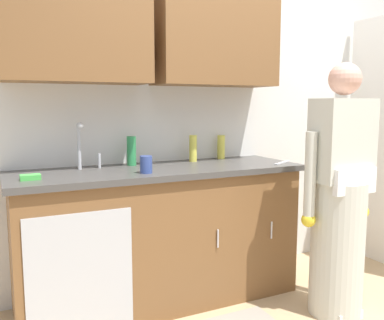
{
  "coord_description": "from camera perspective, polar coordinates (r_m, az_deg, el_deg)",
  "views": [
    {
      "loc": [
        -1.57,
        -1.92,
        1.36
      ],
      "look_at": [
        -0.38,
        0.55,
        1.0
      ],
      "focal_mm": 39.29,
      "sensor_mm": 36.0,
      "label": 1
    }
  ],
  "objects": [
    {
      "name": "knife_on_counter",
      "position": [
        3.14,
        12.17,
        -0.32
      ],
      "size": [
        0.22,
        0.14,
        0.01
      ],
      "primitive_type": "cube",
      "rotation": [
        0.0,
        0.0,
        0.51
      ],
      "color": "silver",
      "rests_on": "countertop"
    },
    {
      "name": "cup_by_sink",
      "position": [
        2.62,
        -6.25,
        -0.61
      ],
      "size": [
        0.08,
        0.08,
        0.11
      ],
      "primitive_type": "cylinder",
      "color": "#33478C",
      "rests_on": "countertop"
    },
    {
      "name": "person_at_sink",
      "position": [
        2.87,
        19.32,
        -6.43
      ],
      "size": [
        0.55,
        0.34,
        1.62
      ],
      "color": "white",
      "rests_on": "ground"
    },
    {
      "name": "sink",
      "position": [
        2.72,
        -13.6,
        -1.92
      ],
      "size": [
        0.5,
        0.36,
        0.35
      ],
      "color": "#B7BABF",
      "rests_on": "counter_cabinet"
    },
    {
      "name": "bottle_water_short",
      "position": [
        3.13,
        0.14,
        1.59
      ],
      "size": [
        0.06,
        0.06,
        0.2
      ],
      "primitive_type": "cylinder",
      "color": "#D8D14C",
      "rests_on": "countertop"
    },
    {
      "name": "sponge",
      "position": [
        2.55,
        -21.09,
        -2.19
      ],
      "size": [
        0.11,
        0.07,
        0.03
      ],
      "primitive_type": "cube",
      "color": "#4CBF4C",
      "rests_on": "countertop"
    },
    {
      "name": "kitchen_wall_with_uppers",
      "position": [
        3.25,
        0.39,
        9.51
      ],
      "size": [
        4.8,
        0.44,
        2.7
      ],
      "color": "silver",
      "rests_on": "ground"
    },
    {
      "name": "countertop",
      "position": [
        2.85,
        -4.47,
        -1.44
      ],
      "size": [
        1.96,
        0.66,
        0.04
      ],
      "primitive_type": "cube",
      "color": "#474442",
      "rests_on": "counter_cabinet"
    },
    {
      "name": "bottle_dish_liquid",
      "position": [
        2.96,
        -8.21,
        1.23
      ],
      "size": [
        0.06,
        0.06,
        0.2
      ],
      "primitive_type": "cylinder",
      "color": "#2D8C4C",
      "rests_on": "countertop"
    },
    {
      "name": "bottle_cleaner_spray",
      "position": [
        3.3,
        3.97,
        1.78
      ],
      "size": [
        0.06,
        0.06,
        0.19
      ],
      "primitive_type": "cylinder",
      "color": "#D8D14C",
      "rests_on": "countertop"
    },
    {
      "name": "counter_cabinet",
      "position": [
        2.95,
        -4.42,
        -10.49
      ],
      "size": [
        1.9,
        0.62,
        0.9
      ],
      "color": "brown",
      "rests_on": "ground"
    }
  ]
}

